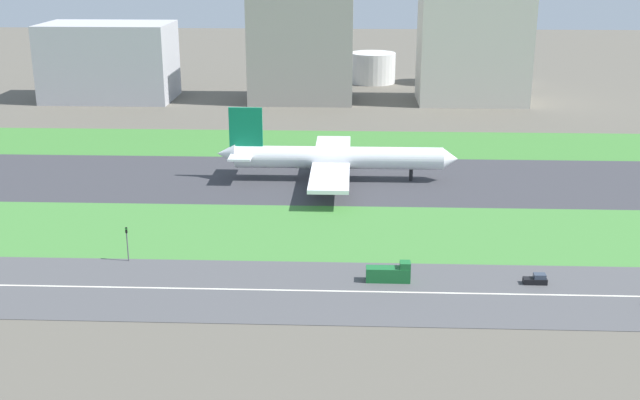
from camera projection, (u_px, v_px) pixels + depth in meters
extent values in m
plane|color=#5B564C|center=(317.00, 180.00, 217.57)|extent=(800.00, 800.00, 0.00)
cube|color=#38383D|center=(317.00, 180.00, 217.56)|extent=(280.00, 46.00, 0.10)
cube|color=#3D7A33|center=(323.00, 144.00, 256.53)|extent=(280.00, 36.00, 0.10)
cube|color=#427F38|center=(309.00, 231.00, 178.58)|extent=(280.00, 36.00, 0.10)
cube|color=#4C4C4F|center=(299.00, 291.00, 148.15)|extent=(280.00, 28.00, 0.10)
cube|color=silver|center=(299.00, 290.00, 148.14)|extent=(266.00, 0.50, 0.01)
cylinder|color=white|center=(339.00, 158.00, 215.40)|extent=(56.00, 6.00, 6.00)
cone|color=white|center=(450.00, 159.00, 214.19)|extent=(4.00, 5.70, 5.70)
cone|color=white|center=(226.00, 154.00, 216.38)|extent=(5.00, 5.40, 5.40)
cube|color=#0C724C|center=(246.00, 128.00, 213.94)|extent=(9.00, 0.80, 11.00)
cube|color=white|center=(243.00, 153.00, 216.14)|extent=(6.00, 16.00, 0.60)
cube|color=white|center=(333.00, 148.00, 230.11)|extent=(10.00, 26.00, 1.00)
cylinder|color=gray|center=(336.00, 161.00, 225.04)|extent=(5.00, 3.20, 3.20)
cube|color=white|center=(330.00, 177.00, 201.59)|extent=(10.00, 26.00, 1.00)
cylinder|color=gray|center=(334.00, 179.00, 207.93)|extent=(5.00, 3.20, 3.20)
cylinder|color=black|center=(411.00, 175.00, 216.02)|extent=(1.00, 1.00, 3.20)
cylinder|color=black|center=(324.00, 170.00, 220.30)|extent=(1.00, 1.00, 3.20)
cylinder|color=black|center=(323.00, 177.00, 213.65)|extent=(1.00, 1.00, 3.20)
cube|color=#19662D|center=(388.00, 274.00, 151.79)|extent=(8.40, 2.50, 2.80)
cube|color=#19662D|center=(405.00, 265.00, 151.05)|extent=(2.00, 2.30, 1.20)
cube|color=black|center=(535.00, 281.00, 150.94)|extent=(4.40, 1.80, 1.10)
cube|color=#333D4C|center=(540.00, 276.00, 150.60)|extent=(2.20, 1.66, 0.90)
cylinder|color=#4C4C51|center=(128.00, 247.00, 161.01)|extent=(0.24, 0.24, 6.00)
cube|color=black|center=(126.00, 230.00, 159.90)|extent=(0.36, 0.36, 1.20)
sphere|color=#19D826|center=(126.00, 229.00, 159.62)|extent=(0.24, 0.24, 0.24)
cube|color=#B2B2B7|center=(109.00, 62.00, 324.83)|extent=(51.35, 31.04, 30.83)
cube|color=#9E998E|center=(301.00, 38.00, 318.65)|extent=(41.20, 27.69, 50.46)
cube|color=beige|center=(473.00, 45.00, 316.68)|extent=(42.72, 27.62, 45.42)
cylinder|color=silver|center=(373.00, 68.00, 365.89)|extent=(20.77, 20.77, 13.71)
cylinder|color=silver|center=(442.00, 66.00, 364.37)|extent=(20.53, 20.53, 15.34)
cylinder|color=silver|center=(504.00, 70.00, 363.61)|extent=(17.95, 17.95, 12.87)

